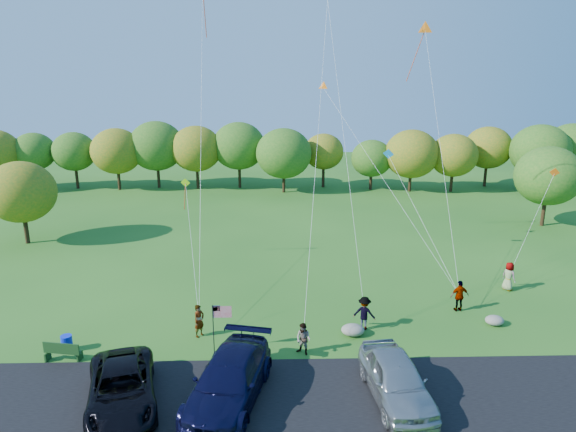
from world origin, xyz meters
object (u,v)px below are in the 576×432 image
at_px(minivan_dark, 122,388).
at_px(flyer_d, 460,296).
at_px(minivan_navy, 229,380).
at_px(flyer_c, 364,313).
at_px(park_bench, 62,351).
at_px(flyer_e, 509,276).
at_px(trash_barrel, 67,343).
at_px(flyer_b, 303,339).
at_px(flyer_a, 199,321).
at_px(minivan_silver, 396,379).

height_order(minivan_dark, flyer_d, flyer_d).
relative_size(minivan_navy, flyer_c, 3.49).
relative_size(flyer_c, park_bench, 1.02).
xyz_separation_m(flyer_e, park_bench, (-25.86, -8.10, -0.40)).
xyz_separation_m(minivan_navy, trash_barrel, (-8.69, 4.48, -0.61)).
relative_size(flyer_d, flyer_e, 1.01).
bearing_deg(trash_barrel, minivan_dark, -48.50).
bearing_deg(flyer_c, park_bench, 31.42).
distance_m(flyer_b, park_bench, 11.94).
bearing_deg(flyer_b, flyer_a, -165.25).
relative_size(flyer_a, park_bench, 0.97).
distance_m(minivan_silver, park_bench, 16.12).
height_order(minivan_silver, flyer_a, minivan_silver).
relative_size(minivan_silver, flyer_b, 3.35).
height_order(minivan_navy, flyer_c, minivan_navy).
height_order(minivan_dark, flyer_a, flyer_a).
bearing_deg(flyer_c, minivan_navy, 63.25).
bearing_deg(flyer_b, flyer_d, 60.81).
distance_m(flyer_a, flyer_c, 9.07).
bearing_deg(minivan_dark, park_bench, 122.12).
xyz_separation_m(flyer_a, park_bench, (-6.41, -2.40, -0.35)).
xyz_separation_m(flyer_c, park_bench, (-15.46, -2.98, -0.40)).
bearing_deg(flyer_c, minivan_silver, 112.93).
relative_size(flyer_d, park_bench, 1.02).
distance_m(flyer_b, trash_barrel, 12.14).
bearing_deg(minivan_navy, flyer_b, 61.06).
xyz_separation_m(minivan_silver, flyer_b, (-3.80, 3.90, -0.18)).
height_order(flyer_a, flyer_d, flyer_d).
xyz_separation_m(minivan_dark, minivan_silver, (11.75, 0.18, 0.12)).
bearing_deg(flyer_b, trash_barrel, -148.30).
bearing_deg(flyer_a, trash_barrel, 140.02).
height_order(flyer_d, flyer_e, flyer_d).
bearing_deg(flyer_d, flyer_c, 12.94).
bearing_deg(flyer_c, flyer_b, 56.74).
xyz_separation_m(minivan_silver, trash_barrel, (-15.92, 4.54, -0.59)).
bearing_deg(minivan_dark, minivan_silver, -14.30).
bearing_deg(minivan_dark, trash_barrel, 116.35).
height_order(minivan_dark, flyer_b, minivan_dark).
relative_size(minivan_navy, flyer_e, 3.50).
bearing_deg(minivan_navy, flyer_a, 122.56).
distance_m(minivan_navy, trash_barrel, 9.80).
distance_m(flyer_a, flyer_e, 20.27).
bearing_deg(minivan_silver, flyer_a, 141.84).
bearing_deg(flyer_e, minivan_navy, 94.48).
xyz_separation_m(minivan_dark, park_bench, (-3.98, 3.68, -0.34)).
height_order(minivan_navy, trash_barrel, minivan_navy).
bearing_deg(minivan_dark, flyer_d, 11.42).
relative_size(minivan_dark, flyer_e, 3.14).
xyz_separation_m(flyer_e, trash_barrel, (-26.04, -7.07, -0.53)).
relative_size(minivan_silver, park_bench, 2.98).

